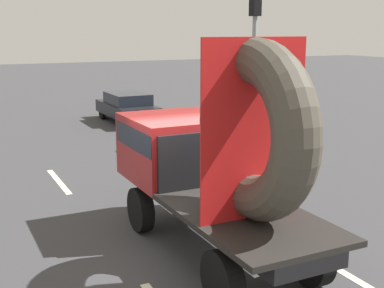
{
  "coord_description": "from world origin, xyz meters",
  "views": [
    {
      "loc": [
        -4.09,
        -8.58,
        4.16
      ],
      "look_at": [
        0.32,
        0.35,
        1.95
      ],
      "focal_mm": 47.88,
      "sensor_mm": 36.0,
      "label": 1
    }
  ],
  "objects": [
    {
      "name": "distant_sedan",
      "position": [
        3.62,
        13.74,
        0.73
      ],
      "size": [
        1.8,
        4.19,
        1.37
      ],
      "color": "black",
      "rests_on": "ground_plane"
    },
    {
      "name": "lane_dash_right_far",
      "position": [
        1.97,
        4.88,
        0.0
      ],
      "size": [
        0.16,
        2.48,
        0.01
      ],
      "primitive_type": "cube",
      "rotation": [
        0.0,
        0.0,
        1.57
      ],
      "color": "beige",
      "rests_on": "ground_plane"
    },
    {
      "name": "flatbed_truck",
      "position": [
        0.32,
        -0.39,
        1.9
      ],
      "size": [
        2.02,
        5.58,
        4.07
      ],
      "color": "black",
      "rests_on": "ground_plane"
    },
    {
      "name": "traffic_light",
      "position": [
        5.96,
        6.81,
        3.64
      ],
      "size": [
        0.42,
        0.36,
        5.55
      ],
      "color": "gray",
      "rests_on": "ground_plane"
    },
    {
      "name": "ground_plane",
      "position": [
        0.0,
        0.0,
        0.0
      ],
      "size": [
        120.0,
        120.0,
        0.0
      ],
      "primitive_type": "plane",
      "color": "#38383A"
    },
    {
      "name": "lane_dash_left_far",
      "position": [
        -1.32,
        5.5,
        0.0
      ],
      "size": [
        0.16,
        2.61,
        0.01
      ],
      "primitive_type": "cube",
      "rotation": [
        0.0,
        0.0,
        1.57
      ],
      "color": "beige",
      "rests_on": "ground_plane"
    }
  ]
}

